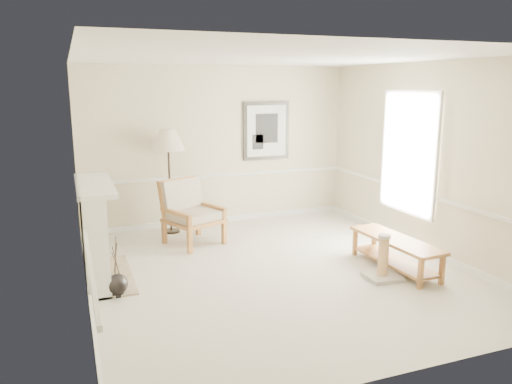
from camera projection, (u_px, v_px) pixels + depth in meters
ground at (275, 271)px, 6.99m from camera, size 5.50×5.50×0.00m
room at (284, 137)px, 6.71m from camera, size 5.04×5.54×2.92m
fireplace at (95, 233)px, 6.59m from camera, size 0.64×1.64×1.31m
floor_vase at (117, 285)px, 6.15m from camera, size 0.26×0.26×0.77m
armchair at (189, 209)px, 8.16m from camera, size 1.05×1.08×1.05m
floor_lamp at (168, 143)px, 8.50m from camera, size 0.76×0.76×1.82m
bench at (395, 249)px, 7.02m from camera, size 0.55×1.58×0.45m
scratching_post at (383, 265)px, 6.67m from camera, size 0.46×0.46×0.61m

